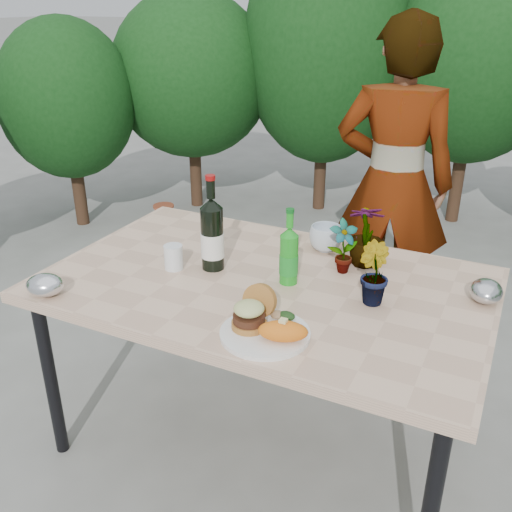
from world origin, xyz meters
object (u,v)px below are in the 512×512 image
at_px(patio_table, 265,294).
at_px(person, 393,184).
at_px(dinner_plate, 265,334).
at_px(wine_bottle, 212,235).

xyz_separation_m(patio_table, person, (0.19, 1.12, 0.13)).
bearing_deg(dinner_plate, patio_table, 114.97).
height_order(dinner_plate, wine_bottle, wine_bottle).
distance_m(patio_table, dinner_plate, 0.38).
height_order(patio_table, wine_bottle, wine_bottle).
relative_size(wine_bottle, person, 0.22).
height_order(wine_bottle, person, person).
distance_m(dinner_plate, person, 1.46).
distance_m(dinner_plate, wine_bottle, 0.53).
relative_size(patio_table, wine_bottle, 4.35).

